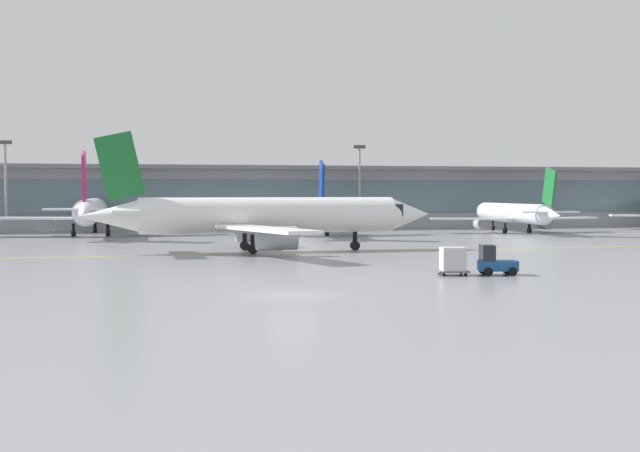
% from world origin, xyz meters
% --- Properties ---
extents(ground_plane, '(400.00, 400.00, 0.00)m').
position_xyz_m(ground_plane, '(0.00, 0.00, 0.00)').
color(ground_plane, gray).
extents(taxiway_centreline_stripe, '(109.93, 4.59, 0.01)m').
position_xyz_m(taxiway_centreline_stripe, '(3.86, 31.47, 0.00)').
color(taxiway_centreline_stripe, yellow).
rests_on(taxiway_centreline_stripe, ground_plane).
extents(terminal_concourse, '(224.51, 11.00, 9.60)m').
position_xyz_m(terminal_concourse, '(0.00, 83.39, 4.92)').
color(terminal_concourse, '#9EA3A8').
rests_on(terminal_concourse, ground_plane).
extents(gate_airplane_2, '(29.36, 31.47, 10.46)m').
position_xyz_m(gate_airplane_2, '(-14.31, 66.32, 3.14)').
color(gate_airplane_2, silver).
rests_on(gate_airplane_2, ground_plane).
extents(gate_airplane_3, '(26.35, 28.46, 9.42)m').
position_xyz_m(gate_airplane_3, '(13.68, 61.24, 2.82)').
color(gate_airplane_3, white).
rests_on(gate_airplane_3, ground_plane).
extents(gate_airplane_4, '(24.78, 26.56, 8.82)m').
position_xyz_m(gate_airplane_4, '(42.63, 62.24, 2.65)').
color(gate_airplane_4, silver).
rests_on(gate_airplane_4, ground_plane).
extents(taxiing_regional_jet, '(34.13, 31.75, 11.31)m').
position_xyz_m(taxiing_regional_jet, '(3.42, 33.46, 3.39)').
color(taxiing_regional_jet, white).
rests_on(taxiing_regional_jet, ground_plane).
extents(baggage_tug, '(2.78, 1.94, 2.10)m').
position_xyz_m(baggage_tug, '(15.73, 8.16, 0.89)').
color(baggage_tug, '#194C8C').
rests_on(baggage_tug, ground_plane).
extents(cargo_dolly_lead, '(2.31, 1.89, 1.94)m').
position_xyz_m(cargo_dolly_lead, '(12.82, 8.60, 1.05)').
color(cargo_dolly_lead, '#595B60').
rests_on(cargo_dolly_lead, ground_plane).
extents(apron_light_mast_1, '(1.80, 0.36, 12.61)m').
position_xyz_m(apron_light_mast_1, '(-25.86, 74.05, 6.98)').
color(apron_light_mast_1, gray).
rests_on(apron_light_mast_1, ground_plane).
extents(apron_light_mast_2, '(1.80, 0.36, 12.66)m').
position_xyz_m(apron_light_mast_2, '(24.25, 76.40, 7.01)').
color(apron_light_mast_2, gray).
rests_on(apron_light_mast_2, ground_plane).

